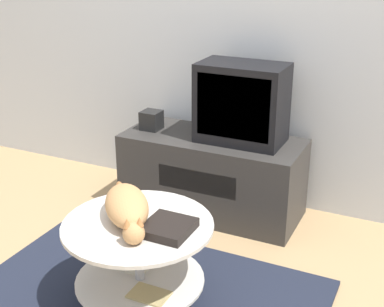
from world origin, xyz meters
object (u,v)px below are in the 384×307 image
dvd_box (168,228)px  cat (127,207)px  speaker (151,120)px  tv (242,103)px

dvd_box → cat: (-0.22, 0.01, 0.05)m
cat → speaker: bearing=164.5°
dvd_box → cat: size_ratio=0.44×
tv → cat: (-0.14, -1.06, -0.22)m
speaker → tv: bearing=3.9°
speaker → dvd_box: size_ratio=0.56×
speaker → dvd_box: bearing=-57.2°
tv → dvd_box: size_ratio=2.40×
tv → dvd_box: (0.07, -1.08, -0.27)m
dvd_box → cat: bearing=176.3°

